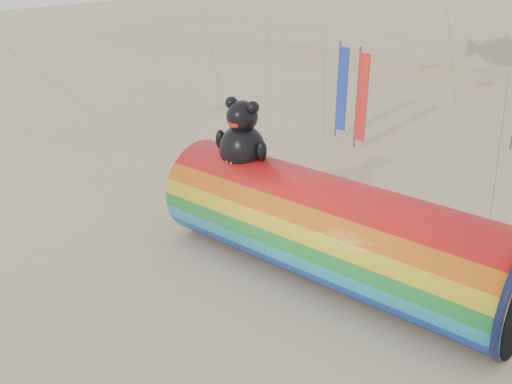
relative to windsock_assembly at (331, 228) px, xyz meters
The scene contains 3 objects.
ground 4.12m from the windsock_assembly, 147.78° to the right, with size 160.00×160.00×0.00m, color #CCB58C.
windsock_assembly is the anchor object (origin of this frame).
festival_banners 14.23m from the windsock_assembly, 107.31° to the left, with size 8.90×4.95×5.20m.
Camera 1 is at (11.47, -11.62, 9.91)m, focal length 40.00 mm.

